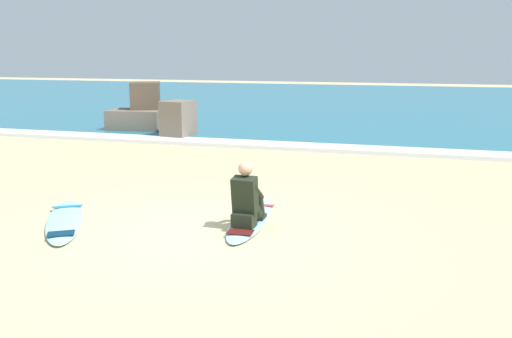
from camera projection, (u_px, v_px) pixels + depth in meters
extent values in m
plane|color=#CCB584|center=(200.00, 233.00, 7.75)|extent=(80.00, 80.00, 0.00)
cube|color=teal|center=(354.00, 102.00, 27.35)|extent=(80.00, 28.00, 0.10)
cube|color=white|center=(300.00, 147.00, 14.48)|extent=(80.00, 0.90, 0.11)
ellipsoid|color=#9ED1E5|center=(252.00, 219.00, 8.30)|extent=(0.69, 2.38, 0.07)
cube|color=red|center=(260.00, 205.00, 8.92)|extent=(0.48, 0.14, 0.01)
cube|color=#4A1311|center=(240.00, 232.00, 7.58)|extent=(0.38, 0.27, 0.01)
cube|color=black|center=(244.00, 220.00, 7.79)|extent=(0.33, 0.27, 0.20)
cylinder|color=black|center=(242.00, 206.00, 7.96)|extent=(0.17, 0.41, 0.43)
cylinder|color=black|center=(245.00, 204.00, 8.16)|extent=(0.13, 0.26, 0.42)
cube|color=black|center=(247.00, 215.00, 8.27)|extent=(0.11, 0.22, 0.05)
cylinder|color=black|center=(255.00, 207.00, 7.90)|extent=(0.17, 0.41, 0.43)
cylinder|color=black|center=(260.00, 205.00, 8.09)|extent=(0.13, 0.26, 0.42)
cube|color=black|center=(262.00, 216.00, 8.20)|extent=(0.11, 0.22, 0.05)
cube|color=black|center=(245.00, 195.00, 7.75)|extent=(0.35, 0.31, 0.57)
sphere|color=tan|center=(245.00, 168.00, 7.70)|extent=(0.21, 0.21, 0.21)
cylinder|color=black|center=(239.00, 191.00, 7.93)|extent=(0.10, 0.40, 0.31)
cylinder|color=black|center=(257.00, 192.00, 7.84)|extent=(0.10, 0.40, 0.31)
ellipsoid|color=#9ED1E5|center=(65.00, 220.00, 8.23)|extent=(1.66, 2.26, 0.07)
cube|color=#1E7FB7|center=(67.00, 206.00, 8.83)|extent=(0.46, 0.34, 0.01)
cube|color=#0A2C40|center=(61.00, 233.00, 7.52)|extent=(0.44, 0.39, 0.01)
cube|color=#756656|center=(137.00, 121.00, 17.46)|extent=(1.86, 1.29, 0.72)
cube|color=brown|center=(146.00, 107.00, 17.68)|extent=(1.24, 1.32, 1.58)
cube|color=#756656|center=(178.00, 120.00, 16.02)|extent=(0.90, 0.98, 1.13)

